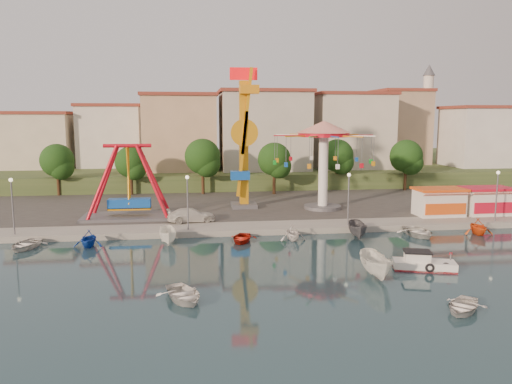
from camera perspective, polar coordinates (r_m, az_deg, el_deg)
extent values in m
plane|color=#152E3C|center=(37.32, 4.71, -9.22)|extent=(200.00, 200.00, 0.00)
cube|color=#9E998E|center=(97.67, -2.91, 1.98)|extent=(200.00, 100.00, 0.60)
cube|color=#4C4944|center=(66.06, -0.73, -0.87)|extent=(90.00, 28.00, 0.01)
cube|color=#384C26|center=(102.50, -3.14, 2.96)|extent=(200.00, 60.00, 3.00)
cube|color=#59595E|center=(55.74, -14.20, -2.72)|extent=(10.00, 5.00, 0.30)
cube|color=blue|center=(55.48, -14.25, -1.25)|extent=(4.50, 1.40, 1.00)
cylinder|color=red|center=(54.81, -14.49, 5.15)|extent=(5.00, 0.40, 0.40)
cube|color=#59595E|center=(60.30, -1.38, -1.53)|extent=(3.00, 3.00, 0.50)
cube|color=orange|center=(59.47, -1.41, 5.36)|extent=(1.00, 1.00, 15.00)
cube|color=red|center=(59.60, -1.44, 13.36)|extent=(3.20, 0.50, 1.40)
cylinder|color=orange|center=(58.62, -1.33, 6.79)|extent=(3.20, 0.50, 3.20)
cube|color=orange|center=(58.43, -1.05, 9.22)|extent=(1.45, 0.35, 9.98)
cube|color=orange|center=(58.54, -0.78, 11.65)|extent=(2.20, 1.20, 1.00)
cylinder|color=#59595E|center=(59.90, 7.60, -1.72)|extent=(4.40, 4.40, 0.40)
cylinder|color=white|center=(59.30, 7.68, 2.37)|extent=(1.10, 1.10, 9.00)
cylinder|color=red|center=(59.00, 7.77, 6.53)|extent=(6.00, 6.00, 0.50)
cone|color=red|center=(58.98, 7.78, 7.40)|extent=(6.40, 6.40, 1.40)
cube|color=white|center=(58.69, 20.16, -1.19)|extent=(5.00, 3.00, 2.80)
cube|color=#D74D13|center=(58.47, 20.24, 0.31)|extent=(5.40, 3.40, 0.25)
cube|color=red|center=(57.03, 21.01, -0.28)|extent=(5.00, 0.77, 0.43)
cube|color=white|center=(61.48, 24.80, -1.04)|extent=(5.00, 3.00, 2.80)
cube|color=red|center=(61.26, 24.89, 0.39)|extent=(5.40, 3.40, 0.25)
cube|color=red|center=(59.89, 25.73, -0.17)|extent=(5.00, 0.77, 0.43)
cylinder|color=#59595E|center=(51.16, -26.04, -1.64)|extent=(0.14, 0.14, 5.00)
cylinder|color=#59595E|center=(48.45, -7.81, -1.38)|extent=(0.14, 0.14, 5.00)
cylinder|color=#59595E|center=(50.89, 10.51, -0.97)|extent=(0.14, 0.14, 5.00)
cylinder|color=#59595E|center=(57.82, 25.78, -0.55)|extent=(0.14, 0.14, 5.00)
cylinder|color=#382314|center=(74.59, -21.65, 1.00)|extent=(0.44, 0.44, 3.60)
sphere|color=black|center=(74.29, -21.78, 3.37)|extent=(4.60, 4.60, 4.60)
cylinder|color=#382314|center=(72.06, -14.06, 1.02)|extent=(0.44, 0.44, 3.40)
sphere|color=black|center=(71.75, -14.15, 3.34)|extent=(4.35, 4.35, 4.35)
cylinder|color=#382314|center=(71.12, -6.08, 1.35)|extent=(0.44, 0.44, 3.92)
sphere|color=black|center=(70.78, -6.13, 4.06)|extent=(5.02, 5.02, 5.02)
cylinder|color=#382314|center=(70.63, 2.08, 1.23)|extent=(0.44, 0.44, 3.66)
sphere|color=black|center=(70.31, 2.10, 3.78)|extent=(4.68, 4.68, 4.68)
cylinder|color=#382314|center=(75.77, 9.19, 1.68)|extent=(0.44, 0.44, 3.80)
sphere|color=black|center=(75.46, 9.25, 4.14)|extent=(4.86, 4.86, 4.86)
cylinder|color=#382314|center=(77.55, 16.68, 1.57)|extent=(0.44, 0.44, 3.77)
sphere|color=black|center=(77.25, 16.78, 3.96)|extent=(4.83, 4.83, 4.83)
cube|color=beige|center=(84.87, -25.25, 6.06)|extent=(9.26, 9.53, 11.87)
cube|color=silver|center=(87.32, -16.54, 5.49)|extent=(12.33, 9.01, 8.63)
cube|color=tan|center=(86.75, -7.86, 6.60)|extent=(11.95, 9.28, 11.23)
cube|color=beige|center=(84.66, 1.57, 5.95)|extent=(12.59, 10.50, 9.20)
cube|color=beige|center=(91.01, 9.68, 6.02)|extent=(10.75, 9.23, 9.24)
cube|color=tan|center=(94.02, 17.85, 6.41)|extent=(12.77, 10.96, 11.21)
cube|color=silver|center=(98.26, 24.53, 6.46)|extent=(8.23, 8.98, 12.36)
cylinder|color=silver|center=(98.86, 18.93, 7.83)|extent=(1.80, 1.80, 16.00)
cylinder|color=#59595E|center=(98.97, 19.07, 10.72)|extent=(2.80, 2.80, 0.30)
cone|color=#59595E|center=(99.24, 19.19, 13.03)|extent=(2.20, 2.20, 2.00)
cube|color=white|center=(39.99, 18.66, -8.03)|extent=(4.81, 2.92, 0.81)
cube|color=red|center=(40.05, 18.65, -8.30)|extent=(4.81, 2.92, 0.14)
cube|color=white|center=(39.66, 17.94, -7.12)|extent=(2.11, 1.81, 0.81)
cube|color=black|center=(39.54, 17.97, -6.49)|extent=(2.34, 2.03, 0.11)
torus|color=black|center=(39.18, 19.25, -8.19)|extent=(0.71, 0.37, 0.69)
torus|color=black|center=(39.79, 20.86, -8.02)|extent=(0.71, 0.37, 0.69)
imported|color=white|center=(32.10, -8.29, -11.50)|extent=(4.01, 4.65, 0.81)
imported|color=silver|center=(32.50, 22.53, -11.94)|extent=(4.04, 4.08, 0.69)
imported|color=white|center=(36.96, 13.57, -8.15)|extent=(1.98, 4.73, 1.80)
imported|color=silver|center=(52.30, -7.40, -2.63)|extent=(5.17, 2.71, 1.43)
imported|color=silver|center=(48.12, -24.89, -5.45)|extent=(3.66, 4.45, 0.80)
imported|color=#133BAB|center=(46.69, -18.60, -5.04)|extent=(2.78, 3.14, 1.53)
imported|color=white|center=(45.83, -10.02, -4.96)|extent=(1.85, 4.14, 1.55)
imported|color=#AC1A0D|center=(46.09, -1.66, -5.29)|extent=(3.35, 4.03, 0.72)
imported|color=silver|center=(46.70, 4.19, -4.65)|extent=(2.85, 3.16, 1.48)
imported|color=#504F53|center=(48.33, 11.55, -4.26)|extent=(2.35, 4.44, 1.63)
imported|color=silver|center=(50.69, 18.07, -4.35)|extent=(3.54, 4.59, 0.88)
imported|color=#F15215|center=(53.52, 24.06, -3.59)|extent=(2.96, 3.35, 1.64)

